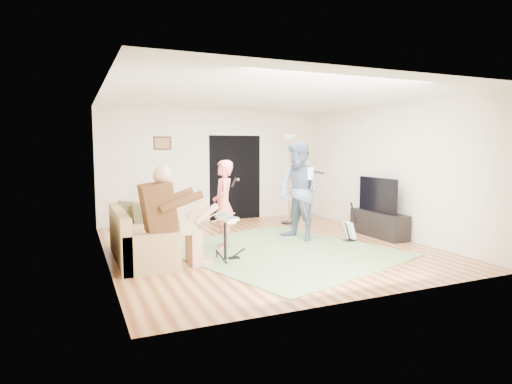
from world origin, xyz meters
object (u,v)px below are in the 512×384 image
drum_kit (225,241)px  dining_chair (158,218)px  singer (223,205)px  guitar_spare (350,230)px  torchiere_lamp (289,163)px  tv_cabinet (379,224)px  sofa (136,243)px  television (378,195)px  guitarist (299,191)px

drum_kit → dining_chair: dining_chair is taller
drum_kit → singer: 0.96m
guitar_spare → torchiere_lamp: size_ratio=0.36×
drum_kit → tv_cabinet: drum_kit is taller
tv_cabinet → torchiere_lamp: bearing=115.9°
sofa → dining_chair: dining_chair is taller
sofa → guitar_spare: (3.95, -0.28, -0.06)m
sofa → torchiere_lamp: bearing=27.0°
drum_kit → dining_chair: (-0.59, 2.55, 0.01)m
sofa → dining_chair: (0.70, 1.90, 0.06)m
singer → tv_cabinet: 3.30m
singer → torchiere_lamp: torchiere_lamp is taller
dining_chair → guitar_spare: bearing=-33.4°
dining_chair → television: 4.54m
drum_kit → guitarist: 2.12m
dining_chair → tv_cabinet: (4.09, -2.00, -0.08)m
torchiere_lamp → tv_cabinet: bearing=-64.1°
sofa → guitar_spare: bearing=-4.1°
drum_kit → dining_chair: bearing=103.0°
drum_kit → sofa: bearing=153.3°
drum_kit → torchiere_lamp: size_ratio=0.35×
sofa → torchiere_lamp: size_ratio=0.97×
television → sofa: bearing=178.8°
guitarist → guitar_spare: (0.84, -0.51, -0.74)m
sofa → dining_chair: 2.03m
singer → guitar_spare: (2.41, -0.44, -0.57)m
tv_cabinet → singer: bearing=175.5°
torchiere_lamp → tv_cabinet: (0.99, -2.04, -1.19)m
sofa → drum_kit: size_ratio=2.73×
torchiere_lamp → dining_chair: bearing=-179.3°
dining_chair → tv_cabinet: size_ratio=0.66×
guitar_spare → dining_chair: bearing=146.1°
torchiere_lamp → tv_cabinet: 2.56m
tv_cabinet → dining_chair: bearing=153.9°
singer → dining_chair: 1.99m
drum_kit → dining_chair: 2.62m
guitar_spare → television: (0.79, 0.18, 0.63)m
singer → guitarist: guitarist is taller
television → guitar_spare: bearing=-166.9°
torchiere_lamp → guitar_spare: bearing=-86.1°
sofa → guitarist: guitarist is taller
drum_kit → torchiere_lamp: (2.51, 2.59, 1.11)m
dining_chair → tv_cabinet: dining_chair is taller
drum_kit → tv_cabinet: (3.50, 0.55, -0.07)m
singer → television: 3.21m
guitarist → guitar_spare: 1.23m
singer → guitar_spare: bearing=94.9°
guitar_spare → dining_chair: 3.92m
guitar_spare → guitarist: bearing=148.5°
torchiere_lamp → television: torchiere_lamp is taller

